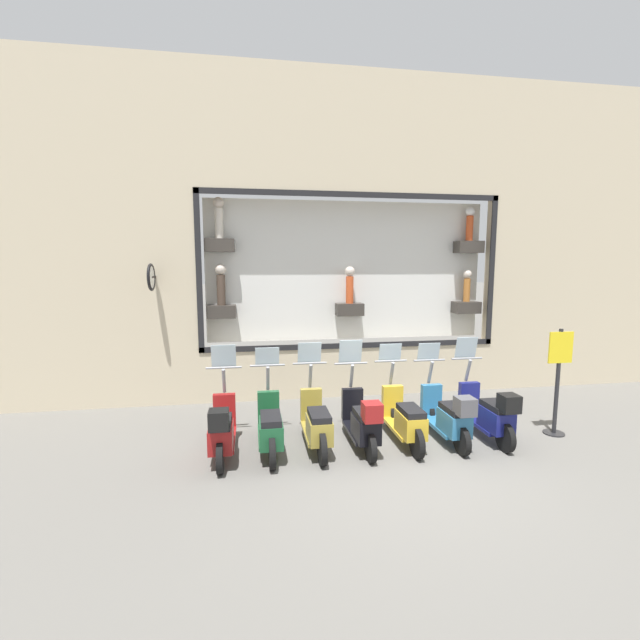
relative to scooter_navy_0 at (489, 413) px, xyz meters
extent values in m
plane|color=#66635E|center=(-0.66, 1.76, -0.47)|extent=(120.00, 120.00, 0.00)
cube|color=beige|center=(2.94, 1.76, 0.10)|extent=(0.40, 6.74, 1.13)
cube|color=beige|center=(2.94, 1.76, 5.37)|extent=(0.40, 6.74, 2.55)
cube|color=black|center=(2.73, 1.76, 4.04)|extent=(0.04, 6.74, 0.12)
cube|color=black|center=(2.73, 1.76, 0.72)|extent=(0.04, 6.74, 0.12)
cube|color=black|center=(2.73, -1.55, 2.38)|extent=(0.04, 0.12, 3.44)
cube|color=black|center=(2.73, 5.07, 2.38)|extent=(0.04, 0.12, 3.44)
cube|color=silver|center=(3.29, 1.76, 2.38)|extent=(0.04, 6.50, 3.20)
cube|color=#38332D|center=(3.07, -1.13, 2.95)|extent=(0.36, 0.62, 0.28)
cylinder|color=#CC4C23|center=(3.07, -1.13, 3.38)|extent=(0.16, 0.16, 0.58)
sphere|color=white|center=(3.07, -1.13, 3.78)|extent=(0.21, 0.21, 0.21)
cube|color=#38332D|center=(3.07, 4.65, 2.95)|extent=(0.36, 0.62, 0.28)
cylinder|color=silver|center=(3.07, 4.65, 3.41)|extent=(0.18, 0.18, 0.65)
sphere|color=beige|center=(3.07, 4.65, 3.85)|extent=(0.23, 0.23, 0.23)
cube|color=#38332D|center=(3.07, -1.13, 1.51)|extent=(0.36, 0.62, 0.28)
cylinder|color=#B26B2D|center=(3.07, -1.13, 1.93)|extent=(0.15, 0.15, 0.56)
sphere|color=beige|center=(3.07, -1.13, 2.31)|extent=(0.20, 0.20, 0.20)
cube|color=#38332D|center=(3.07, 1.76, 1.51)|extent=(0.36, 0.62, 0.28)
cylinder|color=#CC4C23|center=(3.07, 1.76, 1.96)|extent=(0.17, 0.17, 0.62)
sphere|color=beige|center=(3.07, 1.76, 2.38)|extent=(0.22, 0.22, 0.22)
cube|color=#38332D|center=(3.07, 4.65, 1.51)|extent=(0.36, 0.62, 0.28)
cylinder|color=#47382D|center=(3.07, 4.65, 1.98)|extent=(0.18, 0.18, 0.67)
sphere|color=beige|center=(3.07, 4.65, 2.43)|extent=(0.24, 0.24, 0.24)
cylinder|color=black|center=(2.56, 5.95, 2.29)|extent=(0.35, 0.05, 0.05)
torus|color=black|center=(2.39, 5.95, 2.29)|extent=(0.55, 0.06, 0.55)
cylinder|color=white|center=(2.39, 5.95, 2.29)|extent=(0.45, 0.03, 0.45)
cylinder|color=black|center=(0.82, 0.00, -0.23)|extent=(0.47, 0.09, 0.47)
cylinder|color=black|center=(-0.50, 0.00, -0.23)|extent=(0.47, 0.09, 0.47)
cube|color=navy|center=(0.16, 0.00, -0.24)|extent=(1.02, 0.38, 0.06)
cube|color=navy|center=(-0.21, 0.00, -0.03)|extent=(0.61, 0.35, 0.36)
cube|color=black|center=(-0.21, 0.00, 0.20)|extent=(0.58, 0.31, 0.10)
cube|color=navy|center=(0.70, 0.00, 0.07)|extent=(0.12, 0.37, 0.56)
cylinder|color=gray|center=(0.77, 0.00, 0.56)|extent=(0.20, 0.06, 0.45)
cylinder|color=gray|center=(0.84, 0.00, 0.78)|extent=(0.04, 0.61, 0.04)
cube|color=silver|center=(0.88, 0.00, 0.98)|extent=(0.10, 0.42, 0.40)
cube|color=black|center=(-0.55, 0.00, 0.36)|extent=(0.28, 0.28, 0.28)
cylinder|color=black|center=(0.83, 0.75, -0.24)|extent=(0.46, 0.09, 0.46)
cylinder|color=black|center=(-0.51, 0.75, -0.24)|extent=(0.46, 0.09, 0.46)
cube|color=teal|center=(0.16, 0.75, -0.25)|extent=(1.02, 0.39, 0.06)
cube|color=teal|center=(-0.21, 0.75, -0.04)|extent=(0.61, 0.35, 0.36)
cube|color=black|center=(-0.21, 0.75, 0.19)|extent=(0.58, 0.31, 0.10)
cube|color=teal|center=(0.70, 0.75, 0.06)|extent=(0.12, 0.37, 0.56)
cylinder|color=gray|center=(0.77, 0.75, 0.56)|extent=(0.20, 0.06, 0.45)
cylinder|color=gray|center=(0.84, 0.75, 0.77)|extent=(0.04, 0.60, 0.04)
cube|color=silver|center=(0.88, 0.75, 0.93)|extent=(0.08, 0.42, 0.32)
cube|color=#4C4C51|center=(-0.55, 0.75, 0.35)|extent=(0.28, 0.28, 0.28)
cylinder|color=black|center=(0.82, 1.50, -0.22)|extent=(0.49, 0.09, 0.49)
cylinder|color=black|center=(-0.49, 1.50, -0.22)|extent=(0.49, 0.09, 0.49)
cube|color=gold|center=(0.16, 1.50, -0.24)|extent=(1.02, 0.39, 0.06)
cube|color=gold|center=(-0.21, 1.50, -0.03)|extent=(0.61, 0.35, 0.36)
cube|color=black|center=(-0.21, 1.50, 0.20)|extent=(0.58, 0.31, 0.10)
cube|color=gold|center=(0.70, 1.50, 0.07)|extent=(0.12, 0.37, 0.56)
cylinder|color=gray|center=(0.77, 1.50, 0.57)|extent=(0.20, 0.06, 0.45)
cylinder|color=gray|center=(0.84, 1.50, 0.78)|extent=(0.04, 0.60, 0.04)
cube|color=silver|center=(0.88, 1.50, 0.94)|extent=(0.08, 0.42, 0.32)
cylinder|color=black|center=(0.83, 2.25, -0.24)|extent=(0.45, 0.09, 0.45)
cylinder|color=black|center=(-0.51, 2.25, -0.24)|extent=(0.45, 0.09, 0.45)
cube|color=black|center=(0.16, 2.25, -0.25)|extent=(1.02, 0.39, 0.06)
cube|color=black|center=(-0.21, 2.25, -0.04)|extent=(0.61, 0.35, 0.36)
cube|color=black|center=(-0.21, 2.25, 0.19)|extent=(0.58, 0.31, 0.10)
cube|color=black|center=(0.70, 2.25, 0.06)|extent=(0.12, 0.37, 0.56)
cylinder|color=gray|center=(0.77, 2.25, 0.55)|extent=(0.20, 0.06, 0.45)
cylinder|color=gray|center=(0.84, 2.25, 0.77)|extent=(0.04, 0.60, 0.04)
cube|color=silver|center=(0.88, 2.25, 0.98)|extent=(0.11, 0.42, 0.42)
cube|color=maroon|center=(-0.55, 2.25, 0.35)|extent=(0.28, 0.28, 0.28)
cylinder|color=black|center=(0.80, 3.00, -0.21)|extent=(0.52, 0.09, 0.52)
cylinder|color=black|center=(-0.48, 3.00, -0.21)|extent=(0.52, 0.09, 0.52)
cube|color=olive|center=(0.16, 3.00, -0.22)|extent=(1.02, 0.38, 0.06)
cube|color=olive|center=(-0.21, 3.00, -0.01)|extent=(0.61, 0.35, 0.36)
cube|color=black|center=(-0.21, 3.00, 0.22)|extent=(0.58, 0.31, 0.10)
cube|color=olive|center=(0.70, 3.00, 0.09)|extent=(0.12, 0.37, 0.56)
cylinder|color=gray|center=(0.77, 3.00, 0.58)|extent=(0.20, 0.06, 0.45)
cylinder|color=gray|center=(0.84, 3.00, 0.80)|extent=(0.04, 0.60, 0.04)
cube|color=silver|center=(0.88, 3.00, 0.98)|extent=(0.09, 0.42, 0.37)
cylinder|color=black|center=(0.81, 3.74, -0.22)|extent=(0.49, 0.09, 0.49)
cylinder|color=black|center=(-0.49, 3.74, -0.22)|extent=(0.49, 0.09, 0.49)
cube|color=#19512D|center=(0.16, 3.74, -0.23)|extent=(1.02, 0.38, 0.06)
cube|color=#19512D|center=(-0.21, 3.74, -0.02)|extent=(0.61, 0.35, 0.36)
cube|color=black|center=(-0.21, 3.74, 0.21)|extent=(0.58, 0.31, 0.10)
cube|color=#19512D|center=(0.70, 3.74, 0.08)|extent=(0.12, 0.37, 0.56)
cylinder|color=gray|center=(0.77, 3.74, 0.57)|extent=(0.20, 0.06, 0.45)
cylinder|color=gray|center=(0.84, 3.74, 0.79)|extent=(0.04, 0.61, 0.04)
cube|color=silver|center=(0.88, 3.74, 0.94)|extent=(0.08, 0.42, 0.31)
cylinder|color=black|center=(0.82, 4.49, -0.23)|extent=(0.47, 0.09, 0.47)
cylinder|color=black|center=(-0.50, 4.49, -0.23)|extent=(0.47, 0.09, 0.47)
cube|color=maroon|center=(0.16, 4.49, -0.24)|extent=(1.02, 0.38, 0.06)
cube|color=maroon|center=(-0.21, 4.49, -0.03)|extent=(0.61, 0.35, 0.36)
cube|color=black|center=(-0.21, 4.49, 0.20)|extent=(0.58, 0.31, 0.10)
cube|color=maroon|center=(0.70, 4.49, 0.07)|extent=(0.12, 0.37, 0.56)
cylinder|color=gray|center=(0.77, 4.49, 0.56)|extent=(0.20, 0.06, 0.45)
cylinder|color=gray|center=(0.84, 4.49, 0.77)|extent=(0.04, 0.61, 0.04)
cube|color=silver|center=(0.88, 4.49, 0.98)|extent=(0.10, 0.42, 0.40)
cube|color=black|center=(-0.55, 4.49, 0.36)|extent=(0.28, 0.28, 0.28)
cylinder|color=#232326|center=(0.04, -1.30, -0.45)|extent=(0.36, 0.36, 0.02)
cylinder|color=#232326|center=(0.04, -1.30, 0.48)|extent=(0.07, 0.07, 1.90)
cube|color=yellow|center=(0.02, -1.30, 1.11)|extent=(0.03, 0.45, 0.55)
camera|label=1|loc=(-6.52, 4.00, 2.55)|focal=24.00mm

